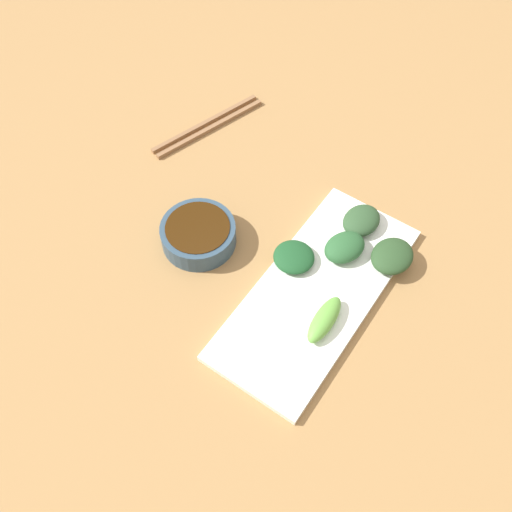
% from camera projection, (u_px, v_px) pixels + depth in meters
% --- Properties ---
extents(tabletop, '(2.10, 2.10, 0.02)m').
position_uv_depth(tabletop, '(258.00, 279.00, 0.88)').
color(tabletop, '#9C7545').
rests_on(tabletop, ground).
extents(sauce_bowl, '(0.12, 0.12, 0.04)m').
position_uv_depth(sauce_bowl, '(198.00, 234.00, 0.89)').
color(sauce_bowl, '#2F485B').
rests_on(sauce_bowl, tabletop).
extents(serving_plate, '(0.16, 0.37, 0.01)m').
position_uv_depth(serving_plate, '(316.00, 292.00, 0.85)').
color(serving_plate, white).
rests_on(serving_plate, tabletop).
extents(broccoli_leafy_0, '(0.07, 0.08, 0.03)m').
position_uv_depth(broccoli_leafy_0, '(345.00, 247.00, 0.87)').
color(broccoli_leafy_0, '#28592E').
rests_on(broccoli_leafy_0, serving_plate).
extents(broccoli_leafy_1, '(0.07, 0.07, 0.02)m').
position_uv_depth(broccoli_leafy_1, '(294.00, 257.00, 0.87)').
color(broccoli_leafy_1, '#1A4B25').
rests_on(broccoli_leafy_1, serving_plate).
extents(broccoli_leafy_2, '(0.07, 0.08, 0.03)m').
position_uv_depth(broccoli_leafy_2, '(392.00, 256.00, 0.86)').
color(broccoli_leafy_2, '#274624').
rests_on(broccoli_leafy_2, serving_plate).
extents(broccoli_stalk_3, '(0.03, 0.08, 0.02)m').
position_uv_depth(broccoli_stalk_3, '(324.00, 320.00, 0.81)').
color(broccoli_stalk_3, '#61A640').
rests_on(broccoli_stalk_3, serving_plate).
extents(broccoli_leafy_4, '(0.06, 0.07, 0.03)m').
position_uv_depth(broccoli_leafy_4, '(361.00, 220.00, 0.90)').
color(broccoli_leafy_4, '#2C4C2B').
rests_on(broccoli_leafy_4, serving_plate).
extents(chopsticks, '(0.09, 0.23, 0.01)m').
position_uv_depth(chopsticks, '(208.00, 126.00, 1.05)').
color(chopsticks, olive).
rests_on(chopsticks, tabletop).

